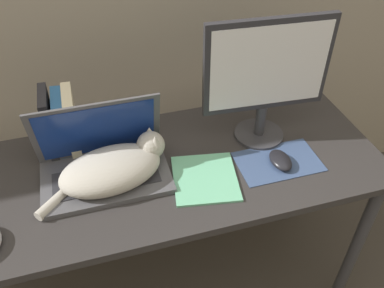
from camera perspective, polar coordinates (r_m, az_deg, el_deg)
desk at (r=1.40m, az=-2.91°, el=-5.63°), size 1.41×0.58×0.75m
laptop at (r=1.31m, az=-12.33°, el=-2.57°), size 0.40×0.25×0.25m
cat at (r=1.27m, az=-10.83°, el=-3.25°), size 0.42×0.24×0.13m
external_monitor at (r=1.34m, az=10.43°, el=9.40°), size 0.42×0.17×0.44m
mousepad at (r=1.38m, az=12.00°, el=-2.43°), size 0.27×0.17×0.00m
computer_mouse at (r=1.36m, az=12.32°, el=-2.23°), size 0.07×0.10×0.03m
book_row at (r=1.40m, az=-17.84°, el=2.73°), size 0.10×0.16×0.23m
notepad at (r=1.29m, az=1.84°, el=-4.82°), size 0.23×0.25×0.01m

